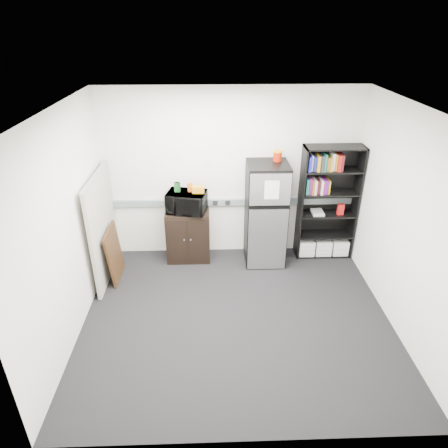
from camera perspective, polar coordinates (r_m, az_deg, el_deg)
The scene contains 18 objects.
floor at distance 5.44m, azimuth 1.80°, elevation -13.15°, with size 4.00×4.00×0.00m, color black.
wall_back at distance 6.27m, azimuth 0.98°, elevation 7.01°, with size 4.00×0.02×2.70m, color white.
wall_right at distance 5.21m, azimuth 24.57°, elevation -0.08°, with size 0.02×3.50×2.70m, color white.
wall_left at distance 4.96m, azimuth -21.66°, elevation -0.81°, with size 0.02×3.50×2.70m, color white.
ceiling at distance 4.22m, azimuth 2.35°, elevation 15.96°, with size 4.00×3.50×0.02m, color white.
electrical_raceway at distance 6.42m, azimuth 0.96°, elevation 3.14°, with size 3.92×0.05×0.10m, color slate.
wall_note at distance 6.19m, azimuth -2.28°, elevation 8.68°, with size 0.14×0.00×0.10m, color white.
bookshelf at distance 6.53m, azimuth 14.57°, elevation 2.78°, with size 0.90×0.34×1.85m.
cubicle_partition at distance 6.09m, azimuth -16.91°, elevation -0.47°, with size 0.06×1.30×1.62m.
cabinet at distance 6.44m, azimuth -5.13°, elevation -1.59°, with size 0.68×0.46×0.86m.
microwave at distance 6.16m, azimuth -5.37°, elevation 3.14°, with size 0.59×0.40×0.32m, color black.
snack_box_a at distance 6.11m, azimuth -6.80°, elevation 5.27°, with size 0.07×0.05×0.15m, color #17521B.
snack_box_b at distance 6.11m, azimuth -6.61°, elevation 5.27°, with size 0.07×0.05×0.15m, color #0D3A17.
snack_box_c at distance 6.10m, azimuth -4.87°, elevation 5.27°, with size 0.07×0.05×0.14m, color orange.
snack_bag at distance 6.05m, azimuth -3.70°, elevation 4.94°, with size 0.18×0.10×0.10m, color orange.
refrigerator at distance 6.23m, azimuth 5.99°, elevation 1.38°, with size 0.62×0.64×1.64m.
coffee_can at distance 6.04m, azimuth 7.66°, elevation 9.72°, with size 0.13×0.13×0.18m.
framed_poster at distance 6.17m, azimuth -15.39°, elevation -4.15°, with size 0.11×0.63×0.81m.
Camera 1 is at (-0.31, -4.12, 3.53)m, focal length 32.00 mm.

